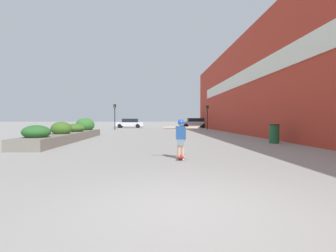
% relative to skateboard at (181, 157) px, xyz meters
% --- Properties ---
extents(ground_plane, '(300.00, 300.00, 0.00)m').
position_rel_skateboard_xyz_m(ground_plane, '(-0.39, -4.75, -0.07)').
color(ground_plane, gray).
extents(building_wall_right, '(0.67, 46.97, 8.63)m').
position_rel_skateboard_xyz_m(building_wall_right, '(6.94, 11.39, 4.25)').
color(building_wall_right, '#B23323').
rests_on(building_wall_right, ground_plane).
extents(planter_box, '(1.52, 11.27, 1.41)m').
position_rel_skateboard_xyz_m(planter_box, '(-6.18, 8.13, 0.40)').
color(planter_box, slate).
rests_on(planter_box, ground_plane).
extents(skateboard, '(0.35, 0.81, 0.09)m').
position_rel_skateboard_xyz_m(skateboard, '(0.00, 0.00, 0.00)').
color(skateboard, maroon).
rests_on(skateboard, ground_plane).
extents(skateboarder, '(1.13, 0.27, 1.22)m').
position_rel_skateboard_xyz_m(skateboarder, '(-0.00, 0.00, 0.76)').
color(skateboarder, tan).
rests_on(skateboarder, skateboard).
extents(trash_bin, '(0.54, 0.54, 1.04)m').
position_rel_skateboard_xyz_m(trash_bin, '(5.66, 5.42, 0.45)').
color(trash_bin, '#1E5B33').
rests_on(trash_bin, ground_plane).
extents(car_leftmost, '(4.46, 1.97, 1.50)m').
position_rel_skateboard_xyz_m(car_leftmost, '(5.25, 31.93, 0.72)').
color(car_leftmost, '#BCBCC1').
rests_on(car_leftmost, ground_plane).
extents(car_center_left, '(4.37, 1.93, 1.42)m').
position_rel_skateboard_xyz_m(car_center_left, '(-4.84, 32.06, 0.67)').
color(car_center_left, silver).
rests_on(car_center_left, ground_plane).
extents(car_center_right, '(4.16, 1.93, 1.60)m').
position_rel_skateboard_xyz_m(car_center_right, '(15.05, 30.32, 0.78)').
color(car_center_right, '#BCBCC1').
rests_on(car_center_right, ground_plane).
extents(traffic_light_left, '(0.28, 0.30, 3.21)m').
position_rel_skateboard_xyz_m(traffic_light_left, '(-5.94, 24.55, 2.14)').
color(traffic_light_left, black).
rests_on(traffic_light_left, ground_plane).
extents(traffic_light_right, '(0.28, 0.30, 3.09)m').
position_rel_skateboard_xyz_m(traffic_light_right, '(5.83, 24.74, 2.06)').
color(traffic_light_right, black).
rests_on(traffic_light_right, ground_plane).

